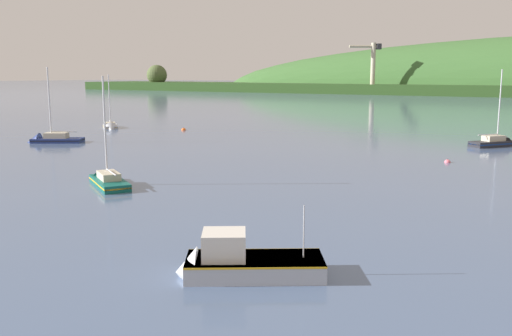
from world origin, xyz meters
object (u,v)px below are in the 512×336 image
at_px(sailboat_outer_reach, 107,183).
at_px(fishing_boat_moored, 239,267).
at_px(dockside_crane, 372,69).
at_px(sailboat_midwater_white, 111,128).
at_px(sailboat_far_left, 497,144).
at_px(mooring_buoy_midchannel, 184,130).
at_px(mooring_buoy_foreground, 447,162).
at_px(sailboat_near_mooring, 51,141).

xyz_separation_m(sailboat_outer_reach, fishing_boat_moored, (21.05, -11.40, 0.24)).
bearing_deg(dockside_crane, sailboat_midwater_white, 58.62).
distance_m(sailboat_far_left, mooring_buoy_midchannel, 47.09).
relative_size(fishing_boat_moored, mooring_buoy_midchannel, 8.44).
relative_size(dockside_crane, sailboat_midwater_white, 2.28).
height_order(fishing_boat_moored, mooring_buoy_foreground, fishing_boat_moored).
xyz_separation_m(fishing_boat_moored, mooring_buoy_foreground, (-0.31, 38.61, -0.40)).
xyz_separation_m(sailboat_near_mooring, mooring_buoy_midchannel, (4.37, 22.31, -0.19)).
height_order(dockside_crane, fishing_boat_moored, dockside_crane).
xyz_separation_m(mooring_buoy_foreground, mooring_buoy_midchannel, (-44.77, 11.05, -0.00)).
relative_size(dockside_crane, sailboat_outer_reach, 2.34).
bearing_deg(dockside_crane, sailboat_far_left, 77.62).
height_order(sailboat_midwater_white, fishing_boat_moored, sailboat_midwater_white).
bearing_deg(sailboat_outer_reach, sailboat_midwater_white, -12.78).
height_order(sailboat_near_mooring, fishing_boat_moored, sailboat_near_mooring).
bearing_deg(sailboat_midwater_white, sailboat_near_mooring, -25.44).
xyz_separation_m(dockside_crane, fishing_boat_moored, (78.88, -221.15, -10.81)).
xyz_separation_m(dockside_crane, sailboat_midwater_white, (21.33, -175.70, -11.11)).
distance_m(sailboat_near_mooring, mooring_buoy_foreground, 50.42).
bearing_deg(sailboat_far_left, sailboat_outer_reach, -171.60).
bearing_deg(sailboat_outer_reach, mooring_buoy_foreground, -97.07).
height_order(dockside_crane, sailboat_midwater_white, dockside_crane).
relative_size(dockside_crane, sailboat_near_mooring, 2.06).
relative_size(sailboat_outer_reach, mooring_buoy_midchannel, 12.03).
distance_m(dockside_crane, sailboat_midwater_white, 177.34).
bearing_deg(mooring_buoy_midchannel, sailboat_outer_reach, -57.86).
bearing_deg(mooring_buoy_foreground, dockside_crane, 113.29).
height_order(dockside_crane, sailboat_near_mooring, dockside_crane).
relative_size(sailboat_far_left, mooring_buoy_foreground, 14.67).
relative_size(sailboat_near_mooring, sailboat_outer_reach, 1.14).
distance_m(sailboat_outer_reach, mooring_buoy_foreground, 34.22).
height_order(sailboat_outer_reach, mooring_buoy_midchannel, sailboat_outer_reach).
xyz_separation_m(sailboat_near_mooring, sailboat_midwater_white, (-8.10, 18.10, -0.09)).
xyz_separation_m(dockside_crane, mooring_buoy_midchannel, (33.80, -171.49, -11.21)).
distance_m(sailboat_midwater_white, sailboat_far_left, 60.04).
bearing_deg(mooring_buoy_foreground, sailboat_outer_reach, -127.31).
xyz_separation_m(sailboat_far_left, sailboat_outer_reach, (-22.69, -44.11, -0.12)).
height_order(dockside_crane, mooring_buoy_foreground, dockside_crane).
distance_m(sailboat_near_mooring, sailboat_midwater_white, 19.83).
xyz_separation_m(fishing_boat_moored, mooring_buoy_midchannel, (-45.08, 49.66, -0.40)).
distance_m(dockside_crane, sailboat_near_mooring, 196.33).
bearing_deg(dockside_crane, mooring_buoy_foreground, 74.98).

